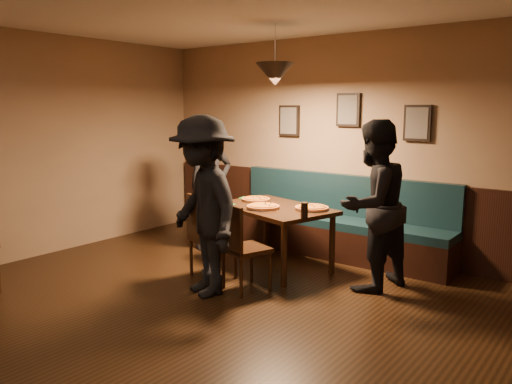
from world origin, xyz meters
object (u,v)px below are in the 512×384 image
diner_left (210,186)px  soda_glass (304,210)px  diner_front (203,206)px  chair_near_right (246,247)px  tabasco_bottle (306,207)px  diner_right (373,206)px  dining_table (274,237)px  chair_near_left (213,236)px  booth_bench (335,217)px

diner_left → soda_glass: size_ratio=10.20×
diner_front → chair_near_right: bearing=72.5°
tabasco_bottle → diner_left: bearing=172.6°
diner_left → diner_front: bearing=-120.3°
diner_left → soda_glass: 1.85m
diner_right → soda_glass: (-0.61, -0.35, -0.07)m
dining_table → diner_front: bearing=-77.7°
chair_near_left → diner_right: diner_right is taller
booth_bench → chair_near_right: (-0.11, -1.66, -0.04)m
diner_right → soda_glass: diner_right is taller
diner_right → dining_table: bearing=-73.5°
diner_front → booth_bench: bearing=101.7°
chair_near_left → soda_glass: chair_near_left is taller
chair_near_right → diner_right: bearing=59.3°
dining_table → soda_glass: size_ratio=8.21×
diner_front → soda_glass: 1.07m
diner_right → booth_bench: bearing=-118.1°
diner_left → diner_front: (1.11, -1.31, 0.06)m
booth_bench → dining_table: bearing=-112.1°
booth_bench → soda_glass: 1.24m
diner_right → chair_near_left: bearing=-48.7°
booth_bench → diner_right: 1.26m
dining_table → diner_front: 1.27m
chair_near_right → booth_bench: bearing=104.9°
diner_right → tabasco_bottle: size_ratio=14.86×
chair_near_right → diner_right: size_ratio=0.52×
dining_table → soda_glass: bearing=-12.3°
soda_glass → chair_near_right: bearing=-127.9°
diner_left → dining_table: bearing=-78.6°
chair_near_right → dining_table: bearing=124.8°
soda_glass → chair_near_left: bearing=-156.2°
chair_near_left → tabasco_bottle: size_ratio=7.97×
booth_bench → diner_left: diner_left is taller
booth_bench → chair_near_left: 1.71m
diner_left → chair_near_right: bearing=-105.5°
chair_near_left → soda_glass: (0.93, 0.41, 0.34)m
diner_left → diner_right: size_ratio=0.96×
diner_left → booth_bench: bearing=-46.2°
chair_near_left → booth_bench: bearing=83.9°
diner_right → diner_front: (-1.28, -1.18, 0.02)m
dining_table → soda_glass: (0.62, -0.32, 0.45)m
diner_left → tabasco_bottle: bearing=-77.9°
booth_bench → dining_table: (-0.35, -0.85, -0.13)m
dining_table → diner_left: diner_left is taller
tabasco_bottle → diner_front: bearing=-115.3°
tabasco_bottle → soda_glass: bearing=-61.0°
chair_near_left → soda_glass: size_ratio=5.68×
chair_near_left → diner_left: bearing=150.3°
soda_glass → tabasco_bottle: size_ratio=1.40×
dining_table → chair_near_left: chair_near_left is taller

